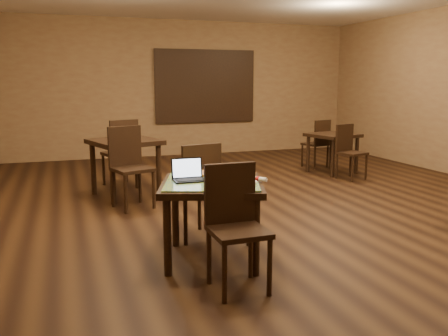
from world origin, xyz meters
name	(u,v)px	position (x,y,z in m)	size (l,w,h in m)	color
ground	(277,208)	(0.00, 0.00, 0.00)	(10.00, 10.00, 0.00)	black
wall_back	(184,89)	(0.00, 5.00, 1.50)	(8.00, 0.02, 3.00)	olive
mural	(205,86)	(0.50, 4.96, 1.55)	(2.34, 0.05, 1.64)	#285A93
tiled_table	(212,192)	(-1.36, -1.46, 0.66)	(1.16, 1.16, 0.76)	black
chair_main_near	(235,219)	(-1.36, -2.07, 0.57)	(0.45, 0.45, 1.01)	black
chair_main_far	(197,186)	(-1.34, -0.85, 0.58)	(0.54, 0.54, 1.04)	black
laptop	(188,175)	(-1.56, -1.37, 0.82)	(0.30, 0.23, 0.20)	black
plate	(241,182)	(-1.14, -1.64, 0.77)	(0.28, 0.28, 0.02)	white
pizza_slice	(241,181)	(-1.14, -1.64, 0.79)	(0.19, 0.19, 0.02)	beige
pizza_pan	(216,175)	(-1.24, -1.22, 0.77)	(0.34, 0.34, 0.01)	silver
pizza_whole	(216,173)	(-1.24, -1.22, 0.78)	(0.37, 0.37, 0.03)	beige
spatula	(219,173)	(-1.22, -1.24, 0.79)	(0.11, 0.26, 0.01)	silver
napkin_roll	(258,179)	(-0.96, -1.60, 0.78)	(0.13, 0.17, 0.04)	white
other_table_a	(333,140)	(2.03, 1.97, 0.60)	(0.95, 0.95, 0.72)	black
other_table_a_chair_near	(348,148)	(2.01, 1.42, 0.53)	(0.50, 0.50, 0.94)	black
other_table_a_chair_far	(318,141)	(2.05, 2.51, 0.53)	(0.50, 0.50, 0.94)	black
other_table_b	(125,149)	(-1.80, 1.39, 0.69)	(1.11, 1.11, 0.83)	black
other_table_b_chair_near	(129,162)	(-1.83, 0.75, 0.61)	(0.58, 0.58, 1.08)	black
other_table_b_chair_far	(122,149)	(-1.77, 2.02, 0.61)	(0.58, 0.58, 1.08)	black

